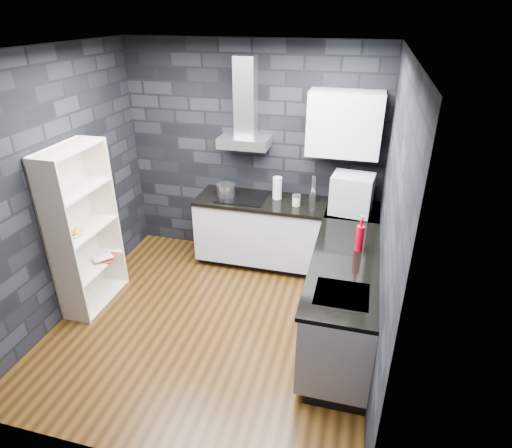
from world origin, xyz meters
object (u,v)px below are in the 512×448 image
at_px(storage_jar, 296,201).
at_px(bookshelf, 84,230).
at_px(fruit_bowl, 75,233).
at_px(red_bottle, 360,238).
at_px(appliance_garage, 352,194).
at_px(glass_vase, 277,188).
at_px(utensil_crock, 313,196).
at_px(pot, 226,190).

relative_size(storage_jar, bookshelf, 0.06).
relative_size(bookshelf, fruit_bowl, 9.02).
bearing_deg(bookshelf, red_bottle, 4.37).
height_order(appliance_garage, red_bottle, appliance_garage).
xyz_separation_m(glass_vase, utensil_crock, (0.43, 0.04, -0.08)).
bearing_deg(glass_vase, storage_jar, -29.01).
relative_size(pot, bookshelf, 0.13).
bearing_deg(appliance_garage, red_bottle, -74.69).
bearing_deg(pot, bookshelf, -133.54).
distance_m(bookshelf, fruit_bowl, 0.15).
distance_m(pot, appliance_garage, 1.52).
bearing_deg(red_bottle, appliance_garage, 98.89).
xyz_separation_m(pot, bookshelf, (-1.17, -1.23, -0.08)).
distance_m(appliance_garage, red_bottle, 0.86).
bearing_deg(appliance_garage, pot, -176.42).
bearing_deg(red_bottle, bookshelf, -173.74).
height_order(storage_jar, appliance_garage, appliance_garage).
relative_size(glass_vase, utensil_crock, 2.24).
bearing_deg(pot, utensil_crock, 7.65).
height_order(storage_jar, bookshelf, bookshelf).
height_order(pot, appliance_garage, appliance_garage).
xyz_separation_m(pot, utensil_crock, (1.05, 0.14, -0.02)).
bearing_deg(fruit_bowl, utensil_crock, 34.32).
bearing_deg(pot, appliance_garage, -2.84).
xyz_separation_m(storage_jar, utensil_crock, (0.17, 0.19, 0.00)).
bearing_deg(storage_jar, red_bottle, -49.16).
relative_size(appliance_garage, bookshelf, 0.25).
distance_m(red_bottle, bookshelf, 2.84).
relative_size(glass_vase, red_bottle, 1.06).
height_order(utensil_crock, fruit_bowl, utensil_crock).
xyz_separation_m(utensil_crock, fruit_bowl, (-2.22, -1.52, -0.02)).
bearing_deg(utensil_crock, fruit_bowl, -145.68).
distance_m(glass_vase, storage_jar, 0.31).
xyz_separation_m(utensil_crock, red_bottle, (0.59, -1.07, 0.07)).
bearing_deg(storage_jar, utensil_crock, 47.97).
height_order(red_bottle, bookshelf, bookshelf).
height_order(pot, glass_vase, glass_vase).
distance_m(glass_vase, fruit_bowl, 2.33).
xyz_separation_m(appliance_garage, fruit_bowl, (-2.68, -1.30, -0.19)).
relative_size(glass_vase, fruit_bowl, 1.37).
xyz_separation_m(red_bottle, fruit_bowl, (-2.82, -0.45, -0.09)).
bearing_deg(red_bottle, fruit_bowl, -170.87).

